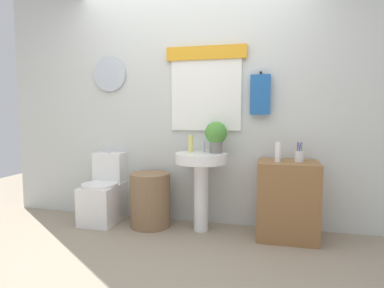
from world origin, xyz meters
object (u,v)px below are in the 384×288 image
Objects in this scene: laundry_hamper at (150,200)px; wooden_cabinet at (287,200)px; toilet at (104,195)px; soap_bottle at (191,144)px; pedestal_sink at (201,172)px; toothbrush_cup at (299,156)px; potted_plant at (216,135)px; lotion_bottle at (278,152)px.

wooden_cabinet is at bearing 0.00° from laundry_hamper.
toilet is 4.41× the size of soap_bottle.
laundry_hamper is at bearing 180.00° from pedestal_sink.
soap_bottle is at bearing 1.01° from toilet.
toilet is 4.16× the size of toothbrush_cup.
soap_bottle reaches higher than wooden_cabinet.
potted_plant reaches higher than toilet.
toothbrush_cup is (0.94, 0.02, 0.19)m from pedestal_sink.
pedestal_sink is at bearing -178.77° from toothbrush_cup.
potted_plant is 0.63m from lotion_bottle.
pedestal_sink is at bearing -1.69° from toilet.
potted_plant reaches higher than soap_bottle.
toilet is at bearing 179.04° from wooden_cabinet.
soap_bottle is at bearing -177.80° from potted_plant.
toilet is 1.15m from pedestal_sink.
lotion_bottle reaches higher than toothbrush_cup.
laundry_hamper is at bearing -179.22° from toothbrush_cup.
potted_plant is at bearing 177.16° from toothbrush_cup.
lotion_bottle is at bearing -162.95° from toothbrush_cup.
soap_bottle reaches higher than toothbrush_cup.
lotion_bottle is at bearing -3.08° from pedestal_sink.
wooden_cabinet is at bearing -2.98° from soap_bottle.
potted_plant is (0.14, 0.06, 0.38)m from pedestal_sink.
wooden_cabinet is at bearing 0.00° from pedestal_sink.
soap_bottle reaches higher than pedestal_sink.
potted_plant is 1.70× the size of lotion_bottle.
pedestal_sink is 0.96m from toothbrush_cup.
wooden_cabinet is 0.93m from potted_plant.
toothbrush_cup is at bearing 17.05° from lotion_bottle.
laundry_hamper is 1.40m from wooden_cabinet.
potted_plant is at bearing 175.11° from wooden_cabinet.
lotion_bottle is at bearing -2.25° from toilet.
soap_bottle is (0.99, 0.02, 0.59)m from toilet.
soap_bottle is 0.28m from potted_plant.
potted_plant is at bearing 4.96° from laundry_hamper.
toilet is at bearing 178.31° from pedestal_sink.
toilet is 0.56m from laundry_hamper.
potted_plant reaches higher than lotion_bottle.
soap_bottle reaches higher than lotion_bottle.
toilet is 2.44× the size of potted_plant.
toilet is 1.36× the size of laundry_hamper.
pedestal_sink is at bearing -156.80° from potted_plant.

